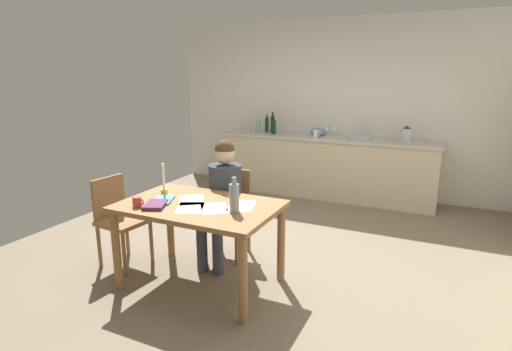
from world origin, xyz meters
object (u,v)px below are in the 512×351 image
wine_glass_near_sink (334,128)px  teacup_on_counter (316,134)px  chair_side_empty (119,217)px  mixing_bowl (318,132)px  person_seated (223,194)px  wine_glass_by_kettle (326,128)px  book_magazine (163,200)px  chair_at_table (229,208)px  wine_glass_back_left (322,128)px  bottle_wine_red (273,124)px  wine_bottle_on_table (234,197)px  book_cookery (155,205)px  candlestick (164,186)px  sink_unit (359,137)px  bottle_sauce (274,127)px  wine_glass_back_right (316,127)px  dining_table (199,216)px  bottle_oil (258,126)px  bottle_vinegar (267,125)px  coffee_mug (137,202)px  stovetop_kettle (406,135)px

wine_glass_near_sink → teacup_on_counter: (-0.19, -0.30, -0.05)m
chair_side_empty → mixing_bowl: size_ratio=3.49×
person_seated → wine_glass_by_kettle: 2.75m
chair_side_empty → book_magazine: size_ratio=3.46×
mixing_bowl → teacup_on_counter: 0.22m
chair_at_table → wine_glass_back_left: 2.63m
chair_at_table → bottle_wine_red: size_ratio=2.71×
book_magazine → wine_bottle_on_table: (0.68, 0.02, 0.11)m
person_seated → teacup_on_counter: person_seated is taller
book_cookery → person_seated: bearing=51.1°
candlestick → wine_bottle_on_table: size_ratio=1.02×
mixing_bowl → wine_glass_back_left: size_ratio=1.59×
candlestick → mixing_bowl: (0.49, 3.08, 0.13)m
sink_unit → bottle_wine_red: bottle_wine_red is taller
sink_unit → book_magazine: bearing=-107.7°
bottle_sauce → wine_glass_back_right: bearing=22.0°
dining_table → mixing_bowl: bearing=88.9°
wine_glass_by_kettle → teacup_on_counter: size_ratio=1.37×
chair_at_table → bottle_oil: bottle_oil is taller
bottle_oil → wine_glass_back_right: bottle_oil is taller
chair_at_table → mixing_bowl: mixing_bowl is taller
bottle_vinegar → chair_side_empty: bearing=-92.6°
coffee_mug → sink_unit: (1.11, 3.38, 0.14)m
wine_glass_back_right → coffee_mug: bearing=-96.7°
wine_bottle_on_table → teacup_on_counter: (-0.27, 2.99, 0.09)m
coffee_mug → mixing_bowl: bearing=82.1°
book_cookery → dining_table: bearing=14.1°
wine_glass_by_kettle → wine_glass_back_left: size_ratio=1.00×
wine_bottle_on_table → wine_glass_back_left: bearing=94.7°
stovetop_kettle → mixing_bowl: bearing=176.7°
wine_bottle_on_table → bottle_oil: bearing=111.9°
bottle_sauce → mixing_bowl: size_ratio=1.05×
sink_unit → wine_glass_back_right: bearing=168.1°
mixing_bowl → wine_glass_near_sink: size_ratio=1.59×
chair_at_table → bottle_sauce: size_ratio=3.36×
coffee_mug → wine_glass_near_sink: size_ratio=0.70×
bottle_wine_red → mixing_bowl: bottle_wine_red is taller
book_magazine → chair_at_table: bearing=49.6°
chair_side_empty → coffee_mug: bearing=-30.0°
sink_unit → teacup_on_counter: (-0.60, -0.15, 0.03)m
book_cookery → bottle_vinegar: bottle_vinegar is taller
bottle_oil → candlestick: bearing=-81.4°
chair_side_empty → sink_unit: 3.51m
book_cookery → wine_glass_by_kettle: bearing=59.8°
chair_side_empty → stovetop_kettle: bearing=54.0°
book_magazine → bottle_vinegar: bottle_vinegar is taller
bottle_wine_red → mixing_bowl: (0.72, 0.05, -0.08)m
person_seated → sink_unit: size_ratio=3.32×
sink_unit → teacup_on_counter: sink_unit is taller
chair_at_table → wine_bottle_on_table: (0.45, -0.72, 0.38)m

